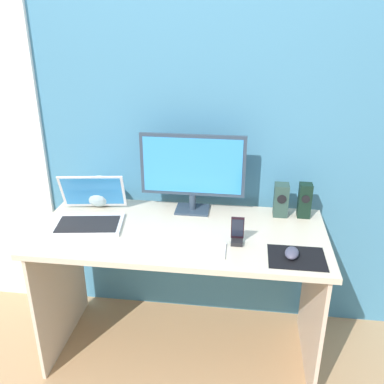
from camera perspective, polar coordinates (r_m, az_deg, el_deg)
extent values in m
plane|color=tan|center=(2.56, -1.33, -20.25)|extent=(8.00, 8.00, 0.00)
cube|color=teal|center=(2.31, -0.07, 10.51)|extent=(6.00, 0.04, 2.50)
cube|color=beige|center=(2.12, -1.52, -5.49)|extent=(1.43, 0.66, 0.03)
cube|color=beige|center=(2.50, -17.26, -11.90)|extent=(0.02, 0.62, 0.73)
cube|color=beige|center=(2.33, 15.78, -14.52)|extent=(0.02, 0.62, 0.73)
cube|color=#2C3B4C|center=(2.31, 0.07, -2.36)|extent=(0.18, 0.14, 0.01)
cylinder|color=#2C3B4C|center=(2.29, 0.07, -1.29)|extent=(0.04, 0.04, 0.08)
cube|color=#2C3B4C|center=(2.21, 0.07, 3.61)|extent=(0.55, 0.02, 0.33)
cube|color=#338CD8|center=(2.20, 0.04, 3.52)|extent=(0.52, 0.00, 0.30)
cube|color=black|center=(2.28, 14.90, -1.10)|extent=(0.07, 0.07, 0.18)
cylinder|color=black|center=(2.24, 15.05, -0.95)|extent=(0.04, 0.00, 0.04)
cube|color=#284139|center=(2.27, 11.87, -1.04)|extent=(0.07, 0.08, 0.18)
cylinder|color=black|center=(2.23, 11.98, -0.97)|extent=(0.05, 0.00, 0.05)
cube|color=white|center=(2.21, -13.74, -4.28)|extent=(0.37, 0.28, 0.02)
cube|color=black|center=(2.19, -13.82, -4.20)|extent=(0.32, 0.22, 0.00)
cube|color=white|center=(2.31, -13.18, 0.06)|extent=(0.35, 0.15, 0.21)
cube|color=#338CD8|center=(2.30, -13.20, 0.07)|extent=(0.32, 0.13, 0.18)
sphere|color=silver|center=(2.40, -12.36, 0.13)|extent=(0.17, 0.17, 0.17)
cube|color=white|center=(1.95, -1.77, -7.57)|extent=(0.43, 0.13, 0.01)
cube|color=black|center=(1.94, 13.88, -8.55)|extent=(0.25, 0.20, 0.00)
ellipsoid|color=#474559|center=(1.93, 13.27, -7.98)|extent=(0.08, 0.11, 0.04)
cube|color=black|center=(2.00, 6.05, -6.70)|extent=(0.06, 0.06, 0.02)
cube|color=black|center=(1.98, 6.14, -4.79)|extent=(0.06, 0.03, 0.12)
cube|color=#1E2333|center=(1.97, 6.14, -4.83)|extent=(0.05, 0.02, 0.10)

